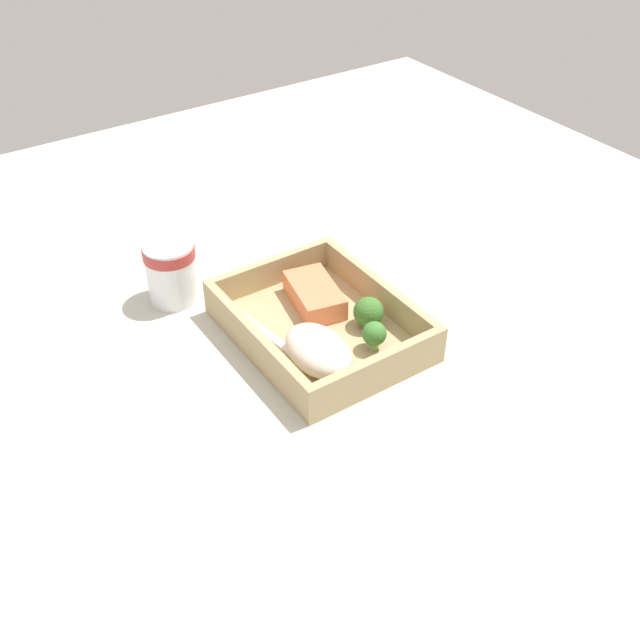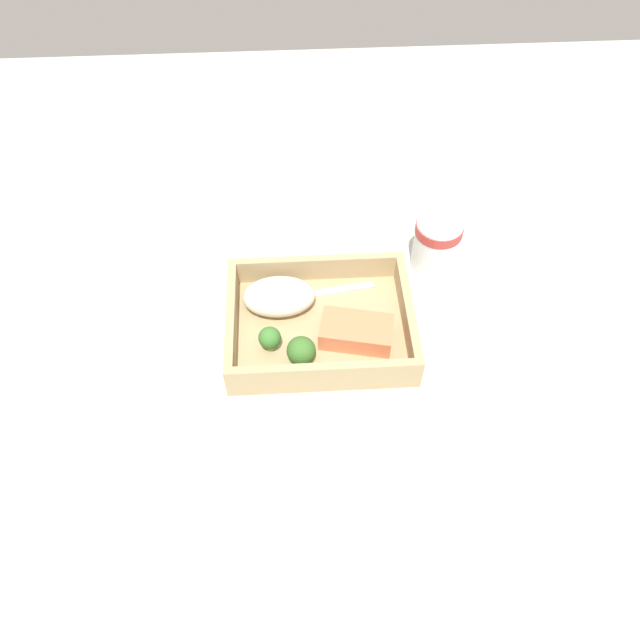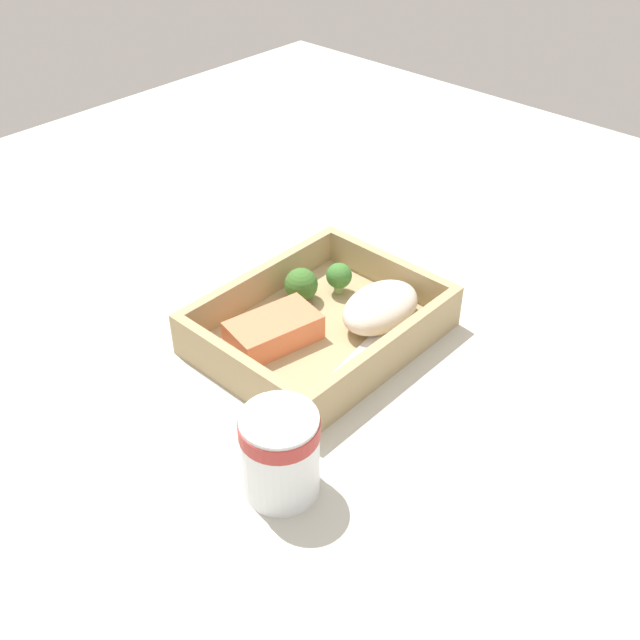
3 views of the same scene
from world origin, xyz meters
The scene contains 9 objects.
ground_plane centered at (0.00, 0.00, -1.00)cm, with size 160.00×160.00×2.00cm, color beige.
takeout_tray centered at (0.00, 0.00, 0.60)cm, with size 26.37×20.69×1.20cm, color tan.
tray_rim centered at (0.00, 0.00, 3.28)cm, with size 26.37×20.69×4.15cm.
salmon_fillet centered at (-5.00, 2.44, 2.75)cm, with size 10.10×5.73×3.10cm, color #F17D52.
mashed_potatoes centered at (5.79, -4.13, 3.44)cm, with size 10.65×7.05×4.48cm, color silver.
broccoli_floret_1 centered at (7.18, 3.48, 3.55)cm, with size 3.17×3.17×4.05cm.
broccoli_floret_2 centered at (2.91, 5.76, 3.38)cm, with size 4.05×4.05×4.28cm.
fork centered at (0.26, -6.10, 1.42)cm, with size 15.87×3.96×0.44cm.
paper_cup centered at (-18.68, -12.42, 5.04)cm, with size 7.22×7.22×9.02cm.
Camera 2 is at (3.13, 55.09, 72.94)cm, focal length 35.00 mm.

